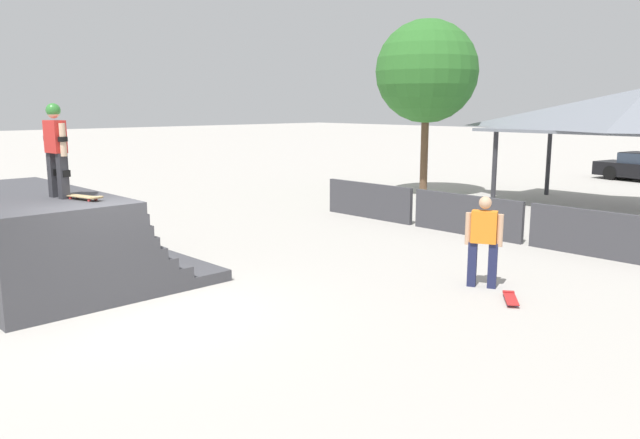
% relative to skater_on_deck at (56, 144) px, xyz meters
% --- Properties ---
extents(ground_plane, '(160.00, 160.00, 0.00)m').
position_rel_skater_on_deck_xyz_m(ground_plane, '(2.01, 0.39, -2.68)').
color(ground_plane, '#ADA8A0').
extents(quarter_pipe_ramp, '(5.19, 4.11, 1.72)m').
position_rel_skater_on_deck_xyz_m(quarter_pipe_ramp, '(-1.08, -0.03, -1.90)').
color(quarter_pipe_ramp, '#424247').
rests_on(quarter_pipe_ramp, ground).
extents(skater_on_deck, '(0.71, 0.26, 1.66)m').
position_rel_skater_on_deck_xyz_m(skater_on_deck, '(0.00, 0.00, 0.00)').
color(skater_on_deck, '#2D2D33').
rests_on(skater_on_deck, quarter_pipe_ramp).
extents(skateboard_on_deck, '(0.85, 0.40, 0.09)m').
position_rel_skater_on_deck_xyz_m(skateboard_on_deck, '(0.56, 0.21, -0.89)').
color(skateboard_on_deck, red).
rests_on(skateboard_on_deck, quarter_pipe_ramp).
extents(bystander_walking, '(0.66, 0.41, 1.71)m').
position_rel_skater_on_deck_xyz_m(bystander_walking, '(5.07, 5.74, -1.73)').
color(bystander_walking, '#1E2347').
rests_on(bystander_walking, ground).
extents(skateboard_on_ground, '(0.62, 0.74, 0.09)m').
position_rel_skater_on_deck_xyz_m(skateboard_on_ground, '(5.90, 5.33, -2.62)').
color(skateboard_on_ground, blue).
rests_on(skateboard_on_ground, ground).
extents(barrier_fence, '(10.07, 0.12, 1.05)m').
position_rel_skater_on_deck_xyz_m(barrier_fence, '(2.17, 9.61, -2.15)').
color(barrier_fence, '#3D3D42').
rests_on(barrier_fence, ground).
extents(tree_far_back, '(3.73, 3.73, 6.42)m').
position_rel_skater_on_deck_xyz_m(tree_far_back, '(-3.06, 14.67, 1.87)').
color(tree_far_back, brown).
rests_on(tree_far_back, ground).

